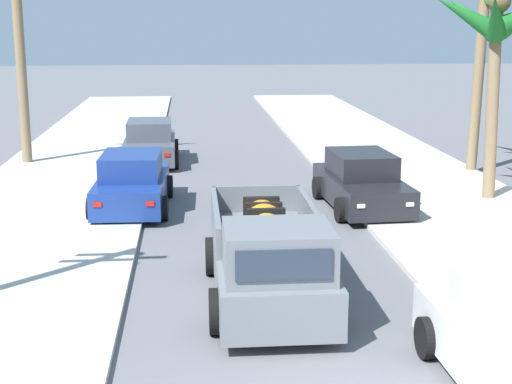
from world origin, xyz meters
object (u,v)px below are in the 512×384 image
(car_right_mid, at_px, (361,183))
(car_left_far, at_px, (132,183))
(car_left_mid, at_px, (150,143))
(pickup_truck, at_px, (269,258))
(palm_tree_left_fore, at_px, (496,27))

(car_right_mid, distance_m, car_left_far, 6.18)
(car_left_mid, xyz_separation_m, car_left_far, (-0.14, -6.79, 0.00))
(car_left_mid, bearing_deg, pickup_truck, -78.62)
(pickup_truck, xyz_separation_m, car_right_mid, (3.22, 6.66, -0.10))
(car_left_mid, relative_size, car_left_far, 1.00)
(pickup_truck, bearing_deg, car_left_mid, 101.38)
(car_left_mid, height_order, car_left_far, same)
(pickup_truck, distance_m, car_left_far, 7.73)
(pickup_truck, height_order, car_left_mid, pickup_truck)
(car_right_mid, height_order, car_left_far, same)
(car_right_mid, height_order, palm_tree_left_fore, palm_tree_left_fore)
(car_left_mid, relative_size, palm_tree_left_fore, 0.73)
(palm_tree_left_fore, bearing_deg, car_right_mid, -169.61)
(car_left_mid, distance_m, car_right_mid, 9.45)
(car_left_mid, xyz_separation_m, palm_tree_left_fore, (9.78, -6.59, 4.09))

